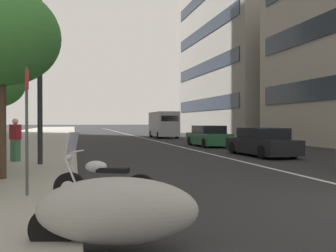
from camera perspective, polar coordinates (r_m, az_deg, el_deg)
name	(u,v)px	position (r m, az deg, el deg)	size (l,w,h in m)	color
sidewalk_right_plaza	(21,140)	(35.55, -21.43, -1.98)	(160.00, 9.31, 0.15)	#A39E93
lane_centre_stripe	(140,137)	(40.85, -4.32, -1.70)	(110.00, 0.16, 0.01)	silver
motorcycle_by_sign_pole	(116,211)	(5.07, -7.95, -12.69)	(1.26, 2.26, 0.98)	#9E9E99
motorcycle_mid_row	(102,184)	(7.72, -9.93, -8.68)	(1.02, 2.01, 1.49)	black
car_approaching_light	(262,143)	(19.14, 14.03, -2.47)	(4.67, 1.90, 1.39)	black
car_following_behind	(208,136)	(25.94, 6.16, -1.59)	(4.50, 1.93, 1.42)	#236038
delivery_van_ahead	(163,124)	(39.30, -0.71, 0.30)	(5.97, 2.20, 2.69)	#B7B7BC
parking_sign_by_curb	(27,119)	(8.40, -20.66, 1.03)	(0.32, 0.06, 2.69)	#47494C
street_lamp_with_banners	(50,25)	(14.80, -17.52, 14.48)	(1.26, 2.54, 8.51)	#232326
street_tree_far_plaza	(1,37)	(11.35, -23.99, 12.30)	(3.14, 3.14, 5.19)	#473323
pedestrian_on_plaza	(15,140)	(15.78, -22.19, -1.94)	(0.47, 0.47, 1.67)	#3F724C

